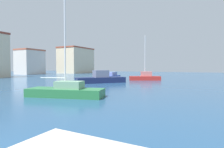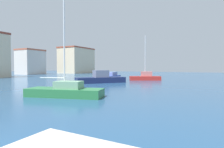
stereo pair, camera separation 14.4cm
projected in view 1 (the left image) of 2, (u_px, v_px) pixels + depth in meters
name	position (u px, v px, depth m)	size (l,w,h in m)	color
water	(10.00, 85.00, 25.69)	(160.00, 160.00, 0.00)	navy
sailboat_green_distant_east	(66.00, 91.00, 15.62)	(3.77, 6.88, 8.25)	#28703D
sailboat_red_far_left	(145.00, 77.00, 35.06)	(4.26, 5.95, 8.59)	#B22823
motorboat_blue_distant_north	(110.00, 77.00, 36.16)	(7.92, 3.18, 1.54)	#233D93
motorboat_navy_inner_mooring	(101.00, 79.00, 29.47)	(7.68, 6.80, 2.04)	#19234C
harbor_office	(30.00, 62.00, 63.42)	(7.96, 6.83, 8.67)	beige
warehouse_block	(76.00, 60.00, 76.04)	(13.95, 9.08, 10.54)	beige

